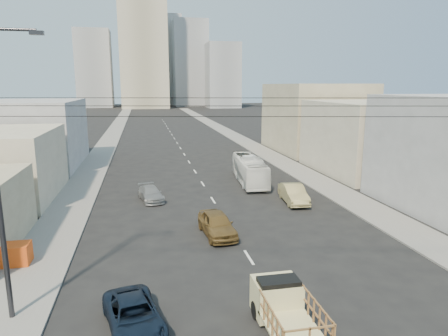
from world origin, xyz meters
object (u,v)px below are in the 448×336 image
object	(u,v)px
navy_pickup	(134,316)
crate_stack	(13,254)
sedan_tan	(294,194)
flatbed_pickup	(285,308)
sedan_grey	(151,194)
sedan_brown	(217,224)
city_bus	(250,170)

from	to	relation	value
navy_pickup	crate_stack	world-z (taller)	crate_stack
navy_pickup	sedan_tan	distance (m)	20.40
crate_stack	navy_pickup	bearing A→B (deg)	-47.88
flatbed_pickup	sedan_grey	size ratio (longest dim) A/B	1.07
sedan_tan	sedan_brown	bearing A→B (deg)	-136.07
flatbed_pickup	city_bus	size ratio (longest dim) A/B	0.46
flatbed_pickup	sedan_brown	distance (m)	11.06
sedan_tan	crate_stack	world-z (taller)	sedan_tan
sedan_grey	navy_pickup	bearing A→B (deg)	-104.45
sedan_tan	crate_stack	bearing A→B (deg)	-151.15
city_bus	sedan_tan	xyz separation A→B (m)	(1.78, -7.69, -0.56)
sedan_brown	flatbed_pickup	bearing A→B (deg)	-91.54
sedan_brown	crate_stack	distance (m)	12.05
flatbed_pickup	crate_stack	xyz separation A→B (m)	(-12.54, 8.73, -0.40)
sedan_grey	crate_stack	xyz separation A→B (m)	(-7.72, -11.54, 0.09)
sedan_tan	flatbed_pickup	bearing A→B (deg)	-106.74
flatbed_pickup	crate_stack	size ratio (longest dim) A/B	2.45
flatbed_pickup	sedan_tan	xyz separation A→B (m)	(7.03, 17.17, -0.32)
navy_pickup	city_bus	xyz separation A→B (m)	(11.18, 23.45, 0.71)
flatbed_pickup	sedan_brown	size ratio (longest dim) A/B	0.96
navy_pickup	flatbed_pickup	bearing A→B (deg)	-25.48
flatbed_pickup	sedan_brown	xyz separation A→B (m)	(-0.72, 11.03, -0.31)
navy_pickup	sedan_tan	bearing A→B (deg)	38.46
city_bus	flatbed_pickup	bearing A→B (deg)	-97.15
flatbed_pickup	sedan_brown	bearing A→B (deg)	93.72
sedan_tan	navy_pickup	bearing A→B (deg)	-123.90
sedan_tan	sedan_grey	bearing A→B (deg)	170.85
sedan_brown	sedan_tan	world-z (taller)	sedan_brown
sedan_tan	crate_stack	distance (m)	21.31
flatbed_pickup	sedan_tan	world-z (taller)	flatbed_pickup
flatbed_pickup	city_bus	xyz separation A→B (m)	(5.25, 24.86, 0.24)
sedan_tan	sedan_grey	xyz separation A→B (m)	(-11.85, 3.10, -0.18)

